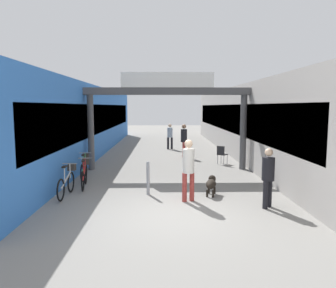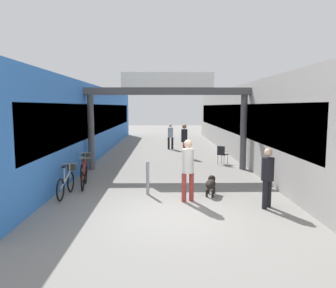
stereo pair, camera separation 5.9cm
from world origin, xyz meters
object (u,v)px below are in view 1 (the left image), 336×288
Objects in this scene: pedestrian_with_dog at (188,166)px; cafe_chair_black_nearer at (222,153)px; dog_on_leash at (211,183)px; bicycle_red_second at (84,174)px; bicycle_green_third at (84,167)px; bollard_post_metal at (148,178)px; pedestrian_elderly_walking at (170,135)px; pedestrian_carrying_crate at (184,138)px; bicycle_silver_nearest at (67,182)px; pedestrian_companion at (268,174)px.

pedestrian_with_dog is 6.52m from cafe_chair_black_nearer.
bicycle_red_second is at bearing 165.10° from dog_on_leash.
dog_on_leash is 5.17m from bicycle_green_third.
bollard_post_metal is 1.20× the size of cafe_chair_black_nearer.
pedestrian_elderly_walking is at bearing 72.13° from bicycle_red_second.
pedestrian_carrying_crate reaches higher than bicycle_silver_nearest.
dog_on_leash is at bearing -28.30° from bicycle_green_third.
pedestrian_with_dog is at bearing 162.63° from pedestrian_companion.
pedestrian_companion reaches higher than bicycle_green_third.
bollard_post_metal is (-1.21, 0.77, -0.51)m from pedestrian_with_dog.
pedestrian_with_dog is 1.08× the size of bicycle_silver_nearest.
dog_on_leash is 4.39m from bicycle_red_second.
pedestrian_with_dog is 11.78m from pedestrian_elderly_walking.
bicycle_green_third is at bearing 147.24° from pedestrian_companion.
bollard_post_metal is at bearing -121.71° from cafe_chair_black_nearer.
bicycle_silver_nearest is 1.00× the size of bicycle_green_third.
bicycle_silver_nearest is 1.90× the size of cafe_chair_black_nearer.
pedestrian_companion is 0.98× the size of bicycle_green_third.
pedestrian_carrying_crate reaches higher than bicycle_green_third.
pedestrian_carrying_crate is at bearing 92.57° from dog_on_leash.
pedestrian_carrying_crate is 1.07× the size of bicycle_silver_nearest.
pedestrian_elderly_walking is at bearing 84.97° from bollard_post_metal.
bicycle_red_second is (-5.58, 2.47, -0.50)m from pedestrian_companion.
pedestrian_companion is at bearing -79.23° from pedestrian_elderly_walking.
pedestrian_with_dog is at bearing -39.68° from bicycle_green_third.
pedestrian_carrying_crate is at bearing 51.19° from bicycle_green_third.
pedestrian_carrying_crate is 3.49m from pedestrian_elderly_walking.
bicycle_green_third is 6.61m from cafe_chair_black_nearer.
pedestrian_companion is at bearing -23.87° from bicycle_red_second.
bicycle_red_second is (-4.24, 1.13, 0.07)m from dog_on_leash.
bicycle_silver_nearest is at bearing -118.56° from pedestrian_carrying_crate.
pedestrian_elderly_walking reaches higher than cafe_chair_black_nearer.
dog_on_leash is at bearing -0.19° from bicycle_silver_nearest.
pedestrian_carrying_crate reaches higher than pedestrian_companion.
pedestrian_companion is 1.99m from dog_on_leash.
bicycle_silver_nearest is at bearing 166.96° from pedestrian_companion.
bicycle_green_third is (-0.03, 2.44, 0.00)m from bicycle_silver_nearest.
bollard_post_metal is (2.25, -1.03, 0.10)m from bicycle_red_second.
bicycle_silver_nearest is at bearing -136.99° from cafe_chair_black_nearer.
bicycle_red_second is (-3.22, -9.98, -0.51)m from pedestrian_elderly_walking.
pedestrian_carrying_crate is 7.78m from bollard_post_metal.
pedestrian_with_dog reaches higher than dog_on_leash.
pedestrian_with_dog reaches higher than pedestrian_carrying_crate.
bicycle_red_second and bicycle_green_third have the same top height.
pedestrian_elderly_walking is at bearing 100.77° from pedestrian_companion.
pedestrian_with_dog is 8.37m from pedestrian_carrying_crate.
pedestrian_elderly_walking is 9.36m from bicycle_green_third.
pedestrian_companion is at bearing -13.04° from bicycle_silver_nearest.
dog_on_leash is 0.77× the size of bollard_post_metal.
pedestrian_elderly_walking is 0.98× the size of bicycle_red_second.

